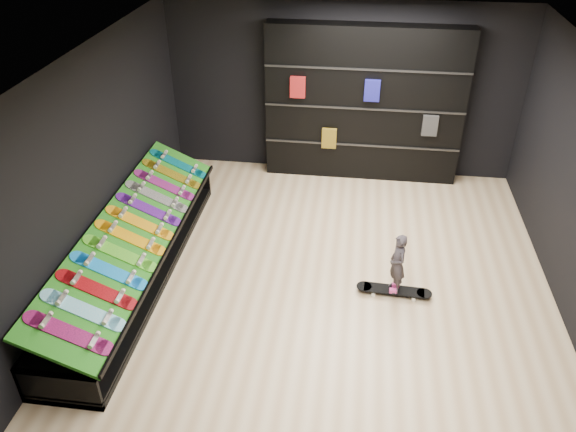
# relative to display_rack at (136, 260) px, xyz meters

# --- Properties ---
(floor) EXTENTS (6.00, 7.00, 0.01)m
(floor) POSITION_rel_display_rack_xyz_m (2.55, 0.00, -0.25)
(floor) COLOR beige
(floor) RESTS_ON ground
(ceiling) EXTENTS (6.00, 7.00, 0.01)m
(ceiling) POSITION_rel_display_rack_xyz_m (2.55, 0.00, 2.75)
(ceiling) COLOR white
(ceiling) RESTS_ON ground
(wall_back) EXTENTS (6.00, 0.02, 3.00)m
(wall_back) POSITION_rel_display_rack_xyz_m (2.55, 3.50, 1.25)
(wall_back) COLOR black
(wall_back) RESTS_ON ground
(wall_left) EXTENTS (0.02, 7.00, 3.00)m
(wall_left) POSITION_rel_display_rack_xyz_m (-0.45, 0.00, 1.25)
(wall_left) COLOR black
(wall_left) RESTS_ON ground
(display_rack) EXTENTS (0.90, 4.50, 0.50)m
(display_rack) POSITION_rel_display_rack_xyz_m (0.00, 0.00, 0.00)
(display_rack) COLOR black
(display_rack) RESTS_ON ground
(turf_ramp) EXTENTS (0.92, 4.50, 0.46)m
(turf_ramp) POSITION_rel_display_rack_xyz_m (0.05, 0.00, 0.46)
(turf_ramp) COLOR #196810
(turf_ramp) RESTS_ON display_rack
(back_shelving) EXTENTS (3.32, 0.39, 2.65)m
(back_shelving) POSITION_rel_display_rack_xyz_m (2.93, 3.32, 1.08)
(back_shelving) COLOR black
(back_shelving) RESTS_ON ground
(floor_skateboard) EXTENTS (0.99, 0.27, 0.09)m
(floor_skateboard) POSITION_rel_display_rack_xyz_m (3.47, 0.03, -0.21)
(floor_skateboard) COLOR black
(floor_skateboard) RESTS_ON ground
(child) EXTENTS (0.19, 0.22, 0.50)m
(child) POSITION_rel_display_rack_xyz_m (3.47, 0.03, 0.09)
(child) COLOR black
(child) RESTS_ON floor_skateboard
(display_board_0) EXTENTS (0.93, 0.22, 0.50)m
(display_board_0) POSITION_rel_display_rack_xyz_m (0.06, -1.90, 0.49)
(display_board_0) COLOR #E5198C
(display_board_0) RESTS_ON turf_ramp
(display_board_1) EXTENTS (0.93, 0.22, 0.50)m
(display_board_1) POSITION_rel_display_rack_xyz_m (0.06, -1.55, 0.49)
(display_board_1) COLOR #0CB2E5
(display_board_1) RESTS_ON turf_ramp
(display_board_2) EXTENTS (0.93, 0.22, 0.50)m
(display_board_2) POSITION_rel_display_rack_xyz_m (0.06, -1.21, 0.49)
(display_board_2) COLOR red
(display_board_2) RESTS_ON turf_ramp
(display_board_3) EXTENTS (0.93, 0.22, 0.50)m
(display_board_3) POSITION_rel_display_rack_xyz_m (0.06, -0.86, 0.49)
(display_board_3) COLOR blue
(display_board_3) RESTS_ON turf_ramp
(display_board_4) EXTENTS (0.93, 0.22, 0.50)m
(display_board_4) POSITION_rel_display_rack_xyz_m (0.06, -0.52, 0.49)
(display_board_4) COLOR green
(display_board_4) RESTS_ON turf_ramp
(display_board_5) EXTENTS (0.93, 0.22, 0.50)m
(display_board_5) POSITION_rel_display_rack_xyz_m (0.06, -0.17, 0.49)
(display_board_5) COLOR yellow
(display_board_5) RESTS_ON turf_ramp
(display_board_6) EXTENTS (0.93, 0.22, 0.50)m
(display_board_6) POSITION_rel_display_rack_xyz_m (0.06, 0.17, 0.49)
(display_board_6) COLOR orange
(display_board_6) RESTS_ON turf_ramp
(display_board_7) EXTENTS (0.93, 0.22, 0.50)m
(display_board_7) POSITION_rel_display_rack_xyz_m (0.06, 0.52, 0.49)
(display_board_7) COLOR purple
(display_board_7) RESTS_ON turf_ramp
(display_board_8) EXTENTS (0.93, 0.22, 0.50)m
(display_board_8) POSITION_rel_display_rack_xyz_m (0.06, 0.86, 0.49)
(display_board_8) COLOR black
(display_board_8) RESTS_ON turf_ramp
(display_board_9) EXTENTS (0.93, 0.22, 0.50)m
(display_board_9) POSITION_rel_display_rack_xyz_m (0.06, 1.21, 0.49)
(display_board_9) COLOR #2626BF
(display_board_9) RESTS_ON turf_ramp
(display_board_10) EXTENTS (0.93, 0.22, 0.50)m
(display_board_10) POSITION_rel_display_rack_xyz_m (0.06, 1.55, 0.49)
(display_board_10) COLOR yellow
(display_board_10) RESTS_ON turf_ramp
(display_board_11) EXTENTS (0.93, 0.22, 0.50)m
(display_board_11) POSITION_rel_display_rack_xyz_m (0.06, 1.90, 0.49)
(display_board_11) COLOR #0C8C99
(display_board_11) RESTS_ON turf_ramp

